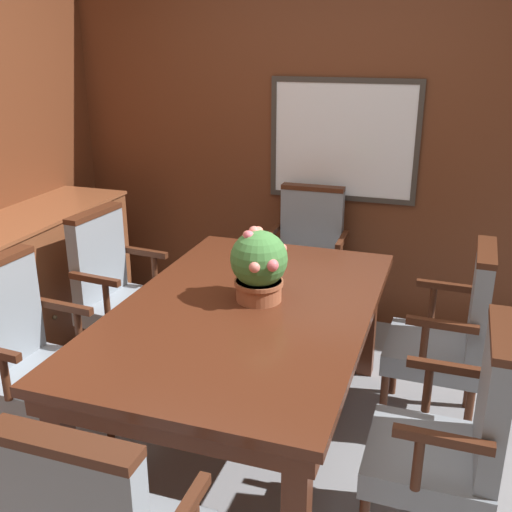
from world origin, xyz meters
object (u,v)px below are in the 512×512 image
Objects in this scene: chair_left_far at (117,288)px; potted_plant at (259,265)px; chair_right_near at (453,437)px; sideboard_cabinet at (47,280)px; dining_table at (246,323)px; chair_right_far at (451,333)px; chair_left_near at (27,355)px; chair_head_far at (307,256)px.

chair_left_far is 1.13m from potted_plant.
chair_right_near is 2.72m from sideboard_cabinet.
potted_plant is at bearing -15.83° from sideboard_cabinet.
chair_left_far is (-0.97, 0.42, -0.12)m from dining_table.
dining_table is 5.17× the size of potted_plant.
potted_plant is (0.04, 0.09, 0.27)m from dining_table.
dining_table is at bearing -63.33° from chair_right_far.
chair_left_far is at bearing 5.40° from chair_left_near.
potted_plant is 0.28× the size of sideboard_cabinet.
sideboard_cabinet is at bearing 160.93° from dining_table.
chair_right_far is (1.91, 0.02, 0.00)m from chair_left_far.
potted_plant is (0.98, 0.51, 0.39)m from chair_left_near.
chair_right_far is at bearing -2.23° from sideboard_cabinet.
chair_left_near reaches higher than dining_table.
dining_table is 1.04m from chair_left_near.
potted_plant is (0.06, -1.24, 0.39)m from chair_head_far.
chair_right_near is 1.00× the size of chair_left_near.
chair_right_far is at bearing 25.24° from dining_table.
chair_left_far is 0.61m from sideboard_cabinet.
dining_table is at bearing -89.66° from chair_head_far.
potted_plant reaches higher than chair_left_far.
potted_plant is at bearing 67.48° from dining_table.
chair_left_far is 2.76× the size of potted_plant.
chair_right_far and chair_left_near have the same top height.
dining_table is at bearing -112.52° from potted_plant.
sideboard_cabinet is (-1.54, -0.79, -0.07)m from chair_head_far.
chair_head_far is 1.00× the size of chair_left_far.
chair_left_near is 1.15m from sideboard_cabinet.
chair_head_far is 2.76× the size of potted_plant.
chair_left_far is 2.12m from chair_right_near.
potted_plant is at bearing -118.67° from chair_right_near.
chair_head_far and chair_right_near have the same top height.
chair_head_far is 1.98m from chair_left_near.
chair_left_far is 0.84m from chair_left_near.
sideboard_cabinet is at bearing 36.58° from chair_left_near.
chair_right_near is at bearing -61.19° from chair_head_far.
chair_left_near is at bearing -118.53° from chair_head_far.
potted_plant is at bearing -87.92° from chair_head_far.
chair_head_far is 1.00× the size of chair_left_near.
chair_right_near is 1.14m from potted_plant.
dining_table is at bearing -108.23° from chair_left_far.
chair_left_far reaches higher than dining_table.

